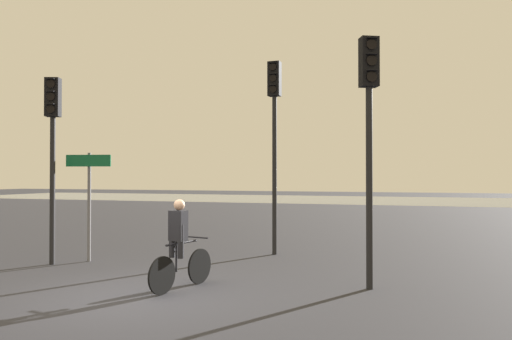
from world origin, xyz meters
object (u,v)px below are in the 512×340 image
direction_sign_post (89,190)px  traffic_light_center (274,122)px  cyclist (179,244)px  traffic_light_near_right (369,114)px  traffic_light_near_left (53,134)px

direction_sign_post → traffic_light_center: bearing=-161.4°
direction_sign_post → cyclist: size_ratio=1.55×
traffic_light_near_right → cyclist: traffic_light_near_right is taller
traffic_light_center → direction_sign_post: (-3.90, -2.47, -1.77)m
direction_sign_post → traffic_light_near_right: bearing=159.3°
traffic_light_center → cyclist: bearing=85.2°
traffic_light_near_right → traffic_light_center: traffic_light_center is taller
traffic_light_center → traffic_light_near_left: size_ratio=1.17×
cyclist → traffic_light_near_right: bearing=32.0°
traffic_light_center → traffic_light_near_left: bearing=35.7°
traffic_light_center → cyclist: 5.18m
traffic_light_near_right → traffic_light_center: size_ratio=0.90×
direction_sign_post → cyclist: bearing=136.5°
direction_sign_post → traffic_light_near_left: bearing=33.9°
traffic_light_center → direction_sign_post: size_ratio=1.94×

